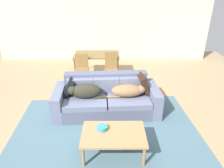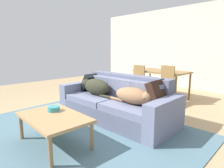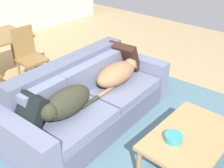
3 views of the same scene
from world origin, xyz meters
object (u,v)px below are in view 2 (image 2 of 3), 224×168
Objects in this scene: dog_on_left_cushion at (95,87)px; throw_pillow_by_right_arm at (159,94)px; dog_on_right_cushion at (134,96)px; dining_chair_near_right at (165,84)px; dining_table at (161,73)px; dining_chair_near_left at (136,80)px; coffee_table at (54,119)px; throw_pillow_by_left_arm at (91,83)px; bowl_on_coffee_table at (54,109)px; couch at (117,103)px.

throw_pillow_by_right_arm is at bearing 7.67° from dog_on_left_cushion.
dog_on_right_cushion is 0.93× the size of dining_chair_near_right.
dining_chair_near_left is (-0.40, -0.57, -0.17)m from dining_table.
coffee_table is 2.96m from dining_chair_near_left.
throw_pillow_by_left_arm is 1.70m from throw_pillow_by_right_arm.
bowl_on_coffee_table is 2.76m from dining_chair_near_right.
throw_pillow_by_left_arm reaches higher than bowl_on_coffee_table.
throw_pillow_by_left_arm is 2.19× the size of bowl_on_coffee_table.
bowl_on_coffee_table is (0.80, -1.28, -0.13)m from throw_pillow_by_left_arm.
dining_table is 1.47× the size of dining_chair_near_right.
throw_pillow_by_left_arm is 0.37× the size of coffee_table.
dining_chair_near_left is at bearing 113.82° from couch.
dining_chair_near_right is (0.85, 0.04, 0.00)m from dining_chair_near_left.
dining_chair_near_left is at bearing 139.88° from throw_pillow_by_right_arm.
dining_chair_near_left is at bearing -124.86° from dining_table.
bowl_on_coffee_table is (-0.05, -1.28, 0.15)m from couch.
couch reaches higher than throw_pillow_by_left_arm.
throw_pillow_by_left_arm is 0.29× the size of dining_table.
dining_chair_near_left is (0.11, 1.44, -0.09)m from throw_pillow_by_left_arm.
dining_chair_near_left is (-0.88, 2.82, 0.12)m from coffee_table.
throw_pillow_by_left_arm is at bearing 172.89° from dog_on_right_cushion.
dining_table is (-0.48, 3.39, 0.29)m from coffee_table.
couch is 1.50m from dining_chair_near_right.
throw_pillow_by_right_arm is 2.46× the size of bowl_on_coffee_table.
couch is 0.57m from dog_on_left_cushion.
dining_chair_near_right is (0.16, 2.76, 0.05)m from bowl_on_coffee_table.
couch is 13.07× the size of bowl_on_coffee_table.
dining_chair_near_right reaches higher than throw_pillow_by_right_arm.
throw_pillow_by_left_arm is at bearing 153.75° from dog_on_left_cushion.
dining_chair_near_left is at bearing 125.46° from dog_on_right_cushion.
dog_on_left_cushion is 0.93× the size of dining_chair_near_left.
dining_table reaches higher than bowl_on_coffee_table.
dining_chair_near_left is at bearing -176.05° from dining_chair_near_right.
throw_pillow_by_left_arm is at bearing -121.63° from dining_chair_near_right.
coffee_table is (0.14, -1.38, 0.07)m from couch.
throw_pillow_by_left_arm reaches higher than dog_on_right_cushion.
dining_chair_near_left is 0.85m from dining_chair_near_right.
dog_on_right_cushion is at bearing 65.78° from bowl_on_coffee_table.
throw_pillow_by_left_arm is (-0.85, 0.00, 0.28)m from couch.
dog_on_left_cushion reaches higher than dog_on_right_cushion.
dining_table is at bearing 95.01° from bowl_on_coffee_table.
throw_pillow_by_right_arm reaches higher than couch.
throw_pillow_by_right_arm is (1.33, 0.26, 0.04)m from dog_on_left_cushion.
couch is at bearing -172.98° from throw_pillow_by_right_arm.
throw_pillow_by_right_arm is at bearing 24.14° from dog_on_right_cushion.
dining_chair_near_left is at bearing 104.19° from bowl_on_coffee_table.
dog_on_left_cushion is 0.89× the size of dining_chair_near_right.
dining_chair_near_right is at bearing 82.55° from couch.
coffee_table is 1.13× the size of dining_chair_near_right.
throw_pillow_by_left_arm reaches higher than dog_on_left_cushion.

